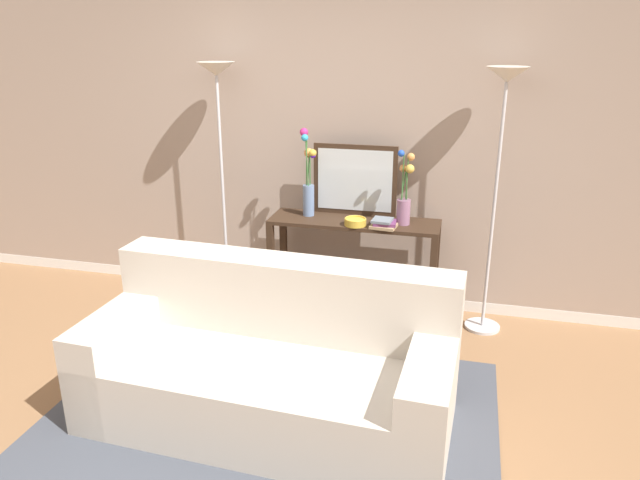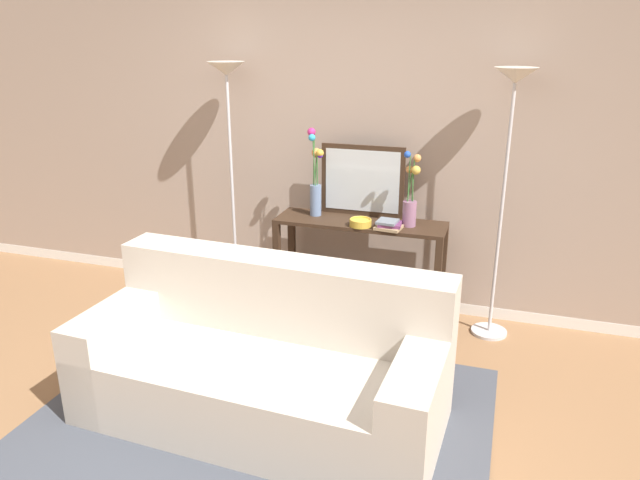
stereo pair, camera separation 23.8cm
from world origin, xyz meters
name	(u,v)px [view 1 (the left image)]	position (x,y,z in m)	size (l,w,h in m)	color
ground_plane	(237,455)	(0.00, 0.00, -0.01)	(16.00, 16.00, 0.02)	#936B47
back_wall	(329,110)	(0.00, 2.11, 1.54)	(12.00, 0.15, 3.09)	white
area_rug	(263,431)	(0.08, 0.21, 0.01)	(2.56, 2.08, 0.01)	#474C56
couch	(271,369)	(0.08, 0.37, 0.31)	(2.07, 0.99, 0.88)	beige
console_table	(354,251)	(0.28, 1.74, 0.55)	(1.26, 0.37, 0.79)	#382619
floor_lamp_left	(219,118)	(-0.78, 1.79, 1.50)	(0.28, 0.28, 1.91)	silver
floor_lamp_right	(502,129)	(1.27, 1.79, 1.49)	(0.28, 0.28, 1.90)	silver
wall_mirror	(355,180)	(0.25, 1.89, 1.06)	(0.64, 0.02, 0.53)	#382619
vase_tall_flowers	(308,180)	(-0.08, 1.78, 1.06)	(0.12, 0.12, 0.66)	#6B84AD
vase_short_flowers	(404,198)	(0.65, 1.73, 0.99)	(0.12, 0.11, 0.54)	gray
fruit_bowl	(355,222)	(0.31, 1.62, 0.82)	(0.16, 0.16, 0.05)	gold
book_stack	(384,223)	(0.52, 1.63, 0.82)	(0.19, 0.18, 0.06)	tan
book_row_under_console	(305,305)	(-0.10, 1.74, 0.05)	(0.26, 0.17, 0.13)	tan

